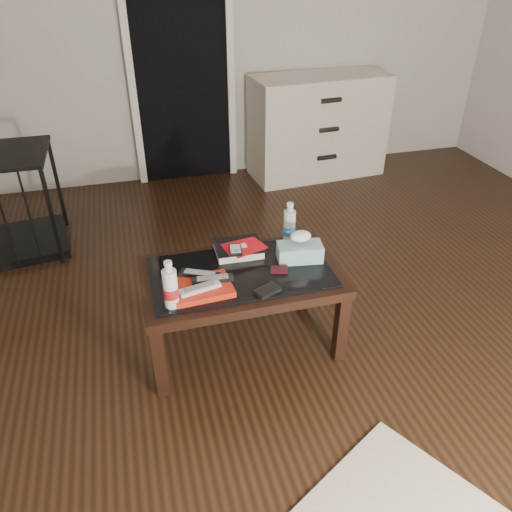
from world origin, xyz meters
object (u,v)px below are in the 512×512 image
at_px(coffee_table, 241,282).
at_px(textbook, 238,249).
at_px(dresser, 318,126).
at_px(water_bottle_left, 170,284).
at_px(water_bottle_right, 289,223).
at_px(tissue_box, 300,252).

xyz_separation_m(coffee_table, textbook, (0.03, 0.18, 0.09)).
bearing_deg(dresser, water_bottle_left, -129.11).
bearing_deg(water_bottle_left, textbook, 42.64).
relative_size(dresser, water_bottle_right, 5.19).
relative_size(coffee_table, textbook, 4.00).
relative_size(water_bottle_left, tissue_box, 1.03).
bearing_deg(coffee_table, dresser, 59.67).
xyz_separation_m(textbook, tissue_box, (0.29, -0.15, 0.02)).
height_order(coffee_table, water_bottle_right, water_bottle_right).
bearing_deg(water_bottle_right, textbook, -173.28).
xyz_separation_m(dresser, textbook, (-1.21, -1.94, 0.03)).
bearing_deg(textbook, water_bottle_right, 8.87).
relative_size(dresser, water_bottle_left, 5.19).
distance_m(water_bottle_left, water_bottle_right, 0.80).
relative_size(textbook, water_bottle_left, 1.05).
bearing_deg(coffee_table, water_bottle_left, -152.59).
xyz_separation_m(coffee_table, dresser, (1.24, 2.12, 0.05)).
relative_size(textbook, water_bottle_right, 1.05).
bearing_deg(tissue_box, dresser, 74.70).
distance_m(coffee_table, water_bottle_left, 0.45).
height_order(textbook, water_bottle_right, water_bottle_right).
distance_m(dresser, water_bottle_right, 2.12).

